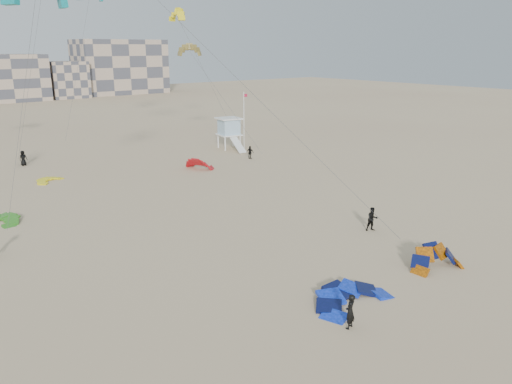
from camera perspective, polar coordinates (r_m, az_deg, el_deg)
ground at (r=26.99m, az=3.67°, el=-14.13°), size 320.00×320.00×0.00m
kite_ground_blue at (r=28.89m, az=10.83°, el=-12.24°), size 4.77×5.02×2.03m
kite_ground_orange at (r=34.33m, az=19.87°, el=-8.21°), size 4.47×4.45×3.69m
kite_ground_green at (r=45.43m, az=-27.07°, el=-3.10°), size 4.55×4.42×1.68m
kite_ground_red_far at (r=58.88m, az=-6.44°, el=2.69°), size 4.73×4.70×3.66m
kite_ground_yellow at (r=57.17m, az=-22.57°, el=1.13°), size 4.00×4.06×0.87m
kitesurfer_main at (r=26.05m, az=10.70°, el=-13.27°), size 0.77×0.62×1.85m
kitesurfer_b at (r=39.41m, az=13.15°, el=-3.04°), size 1.12×1.02×1.87m
kitesurfer_d at (r=63.52m, az=-0.68°, el=4.55°), size 0.77×1.04×1.64m
kitesurfer_e at (r=66.01m, az=-25.07°, el=3.53°), size 0.95×0.68×1.81m
kitesurfer_f at (r=86.16m, az=-3.68°, el=7.65°), size 0.69×1.73×1.82m
kite_fly_olive at (r=67.54m, az=-7.60°, el=15.66°), size 5.23×12.93×13.30m
kite_fly_yellow at (r=76.69m, az=-9.00°, el=19.26°), size 12.12×3.45×18.16m
lifeguard_tower_near at (r=70.07m, az=-3.09°, el=6.71°), size 3.52×6.15×4.30m
flagpole at (r=69.55m, az=-1.38°, el=8.31°), size 0.64×0.10×7.85m
condo_east at (r=163.10m, az=-15.25°, el=13.64°), size 26.00×14.00×16.00m
condo_fill_right at (r=153.04m, az=-20.83°, el=11.91°), size 10.00×10.00×10.00m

